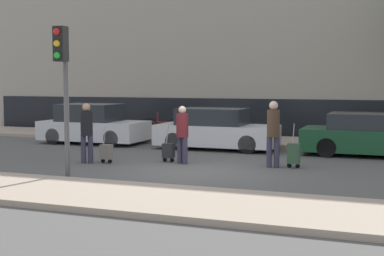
{
  "coord_description": "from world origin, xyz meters",
  "views": [
    {
      "loc": [
        4.79,
        -12.95,
        2.31
      ],
      "look_at": [
        -0.72,
        1.8,
        0.95
      ],
      "focal_mm": 50.0,
      "sensor_mm": 36.0,
      "label": 1
    }
  ],
  "objects_px": {
    "parked_car_0": "(93,125)",
    "trolley_right": "(294,154)",
    "traffic_light": "(63,71)",
    "parked_bicycle": "(162,127)",
    "pedestrian_center": "(182,131)",
    "parked_car_1": "(216,130)",
    "pedestrian_right": "(273,130)",
    "trolley_center": "(168,151)",
    "pedestrian_left": "(87,129)",
    "parked_car_2": "(373,136)",
    "trolley_left": "(106,152)"
  },
  "relations": [
    {
      "from": "pedestrian_center",
      "to": "pedestrian_left",
      "type": "bearing_deg",
      "value": -140.84
    },
    {
      "from": "parked_car_0",
      "to": "pedestrian_center",
      "type": "distance_m",
      "value": 6.2
    },
    {
      "from": "pedestrian_right",
      "to": "trolley_right",
      "type": "bearing_deg",
      "value": 179.95
    },
    {
      "from": "trolley_center",
      "to": "parked_car_0",
      "type": "bearing_deg",
      "value": 143.24
    },
    {
      "from": "trolley_center",
      "to": "trolley_left",
      "type": "bearing_deg",
      "value": -152.06
    },
    {
      "from": "pedestrian_left",
      "to": "trolley_right",
      "type": "height_order",
      "value": "pedestrian_left"
    },
    {
      "from": "trolley_center",
      "to": "traffic_light",
      "type": "xyz_separation_m",
      "value": [
        -1.14,
        -3.53,
        2.23
      ]
    },
    {
      "from": "pedestrian_left",
      "to": "trolley_center",
      "type": "bearing_deg",
      "value": -174.67
    },
    {
      "from": "parked_bicycle",
      "to": "traffic_light",
      "type": "bearing_deg",
      "value": -80.29
    },
    {
      "from": "trolley_left",
      "to": "pedestrian_right",
      "type": "height_order",
      "value": "pedestrian_right"
    },
    {
      "from": "parked_car_1",
      "to": "pedestrian_right",
      "type": "distance_m",
      "value": 4.24
    },
    {
      "from": "traffic_light",
      "to": "parked_bicycle",
      "type": "height_order",
      "value": "traffic_light"
    },
    {
      "from": "parked_car_0",
      "to": "traffic_light",
      "type": "xyz_separation_m",
      "value": [
        3.4,
        -6.92,
        1.87
      ]
    },
    {
      "from": "parked_car_0",
      "to": "trolley_center",
      "type": "distance_m",
      "value": 5.68
    },
    {
      "from": "trolley_center",
      "to": "pedestrian_right",
      "type": "xyz_separation_m",
      "value": [
        3.05,
        0.04,
        0.7
      ]
    },
    {
      "from": "pedestrian_center",
      "to": "trolley_center",
      "type": "relative_size",
      "value": 1.52
    },
    {
      "from": "parked_car_0",
      "to": "trolley_right",
      "type": "relative_size",
      "value": 3.28
    },
    {
      "from": "parked_car_1",
      "to": "trolley_left",
      "type": "relative_size",
      "value": 3.86
    },
    {
      "from": "trolley_right",
      "to": "pedestrian_center",
      "type": "bearing_deg",
      "value": -173.15
    },
    {
      "from": "traffic_light",
      "to": "parked_car_0",
      "type": "bearing_deg",
      "value": 116.13
    },
    {
      "from": "trolley_center",
      "to": "parked_bicycle",
      "type": "relative_size",
      "value": 0.61
    },
    {
      "from": "pedestrian_right",
      "to": "traffic_light",
      "type": "distance_m",
      "value": 5.71
    },
    {
      "from": "parked_car_0",
      "to": "trolley_center",
      "type": "bearing_deg",
      "value": -36.76
    },
    {
      "from": "trolley_center",
      "to": "parked_bicycle",
      "type": "bearing_deg",
      "value": 115.33
    },
    {
      "from": "parked_car_1",
      "to": "trolley_center",
      "type": "distance_m",
      "value": 3.33
    },
    {
      "from": "trolley_right",
      "to": "traffic_light",
      "type": "bearing_deg",
      "value": -141.93
    },
    {
      "from": "parked_car_2",
      "to": "trolley_left",
      "type": "relative_size",
      "value": 4.14
    },
    {
      "from": "trolley_right",
      "to": "parked_bicycle",
      "type": "xyz_separation_m",
      "value": [
        -6.32,
        5.61,
        0.1
      ]
    },
    {
      "from": "pedestrian_left",
      "to": "parked_car_2",
      "type": "bearing_deg",
      "value": -170.5
    },
    {
      "from": "traffic_light",
      "to": "parked_bicycle",
      "type": "bearing_deg",
      "value": 99.71
    },
    {
      "from": "pedestrian_center",
      "to": "pedestrian_right",
      "type": "distance_m",
      "value": 2.55
    },
    {
      "from": "parked_car_2",
      "to": "pedestrian_center",
      "type": "height_order",
      "value": "pedestrian_center"
    },
    {
      "from": "parked_car_0",
      "to": "pedestrian_right",
      "type": "bearing_deg",
      "value": -23.85
    },
    {
      "from": "parked_car_2",
      "to": "pedestrian_center",
      "type": "relative_size",
      "value": 2.71
    },
    {
      "from": "parked_car_2",
      "to": "trolley_center",
      "type": "height_order",
      "value": "parked_car_2"
    },
    {
      "from": "pedestrian_right",
      "to": "traffic_light",
      "type": "bearing_deg",
      "value": 26.44
    },
    {
      "from": "pedestrian_left",
      "to": "trolley_center",
      "type": "distance_m",
      "value": 2.41
    },
    {
      "from": "trolley_center",
      "to": "pedestrian_center",
      "type": "bearing_deg",
      "value": -21.41
    },
    {
      "from": "pedestrian_right",
      "to": "parked_bicycle",
      "type": "bearing_deg",
      "value": -58.76
    },
    {
      "from": "parked_car_2",
      "to": "pedestrian_right",
      "type": "bearing_deg",
      "value": -125.9
    },
    {
      "from": "trolley_left",
      "to": "parked_car_0",
      "type": "bearing_deg",
      "value": 125.12
    },
    {
      "from": "parked_car_2",
      "to": "trolley_left",
      "type": "xyz_separation_m",
      "value": [
        -7.08,
        -4.27,
        -0.31
      ]
    },
    {
      "from": "trolley_center",
      "to": "trolley_right",
      "type": "distance_m",
      "value": 3.59
    },
    {
      "from": "pedestrian_right",
      "to": "parked_bicycle",
      "type": "height_order",
      "value": "pedestrian_right"
    },
    {
      "from": "trolley_center",
      "to": "pedestrian_right",
      "type": "height_order",
      "value": "pedestrian_right"
    },
    {
      "from": "trolley_left",
      "to": "pedestrian_right",
      "type": "distance_m",
      "value": 4.75
    },
    {
      "from": "parked_car_1",
      "to": "trolley_right",
      "type": "bearing_deg",
      "value": -44.19
    },
    {
      "from": "pedestrian_left",
      "to": "pedestrian_center",
      "type": "bearing_deg",
      "value": 176.74
    },
    {
      "from": "parked_car_2",
      "to": "trolley_right",
      "type": "bearing_deg",
      "value": -120.53
    },
    {
      "from": "parked_car_1",
      "to": "parked_bicycle",
      "type": "height_order",
      "value": "parked_car_1"
    }
  ]
}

